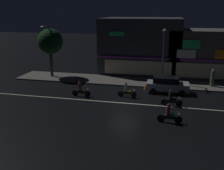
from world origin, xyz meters
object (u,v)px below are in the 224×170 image
motorcycle_lead (169,115)px  parked_car_near_kerb (167,84)px  traffic_cone (145,87)px  streetlamp_west (48,47)px  pedestrian_on_sidewalk (212,78)px  streetlamp_mid (164,50)px  motorcycle_trailing_far (81,90)px  motorcycle_following (171,99)px  motorcycle_opposite_lane (127,91)px

motorcycle_lead → parked_car_near_kerb: bearing=-80.7°
traffic_cone → streetlamp_west: bearing=169.9°
pedestrian_on_sidewalk → streetlamp_mid: bearing=48.7°
streetlamp_west → traffic_cone: size_ratio=11.76×
pedestrian_on_sidewalk → motorcycle_trailing_far: 14.60m
streetlamp_mid → pedestrian_on_sidewalk: (5.49, -0.60, -2.82)m
motorcycle_lead → motorcycle_following: bearing=-85.3°
motorcycle_lead → traffic_cone: (-2.57, 8.22, -0.36)m
streetlamp_west → parked_car_near_kerb: 15.17m
parked_car_near_kerb → streetlamp_west: bearing=169.0°
parked_car_near_kerb → motorcycle_lead: size_ratio=2.26×
pedestrian_on_sidewalk → motorcycle_trailing_far: pedestrian_on_sidewalk is taller
parked_car_near_kerb → motorcycle_opposite_lane: bearing=-148.1°
streetlamp_mid → streetlamp_west: bearing=-177.0°
motorcycle_following → streetlamp_mid: bearing=100.5°
motorcycle_trailing_far → traffic_cone: bearing=27.0°
pedestrian_on_sidewalk → parked_car_near_kerb: (-4.86, -2.96, -0.19)m
motorcycle_trailing_far → traffic_cone: 7.18m
parked_car_near_kerb → motorcycle_trailing_far: (-8.38, -3.16, -0.24)m
streetlamp_west → pedestrian_on_sidewalk: 19.66m
streetlamp_west → motorcycle_following: streetlamp_west is taller
parked_car_near_kerb → motorcycle_opposite_lane: 4.55m
parked_car_near_kerb → motorcycle_lead: (0.27, -7.58, -0.24)m
streetlamp_west → parked_car_near_kerb: size_ratio=1.50×
streetlamp_mid → motorcycle_following: size_ratio=3.28×
motorcycle_lead → motorcycle_following: same height
motorcycle_lead → motorcycle_opposite_lane: bearing=-44.2°
pedestrian_on_sidewalk → motorcycle_lead: (-4.60, -10.54, -0.42)m
motorcycle_lead → motorcycle_following: 3.66m
streetlamp_mid → pedestrian_on_sidewalk: 6.20m
motorcycle_lead → motorcycle_trailing_far: 9.71m
parked_car_near_kerb → motorcycle_following: parked_car_near_kerb is taller
motorcycle_opposite_lane → streetlamp_west: bearing=155.4°
parked_car_near_kerb → motorcycle_following: size_ratio=2.26×
streetlamp_mid → traffic_cone: bearing=-119.8°
streetlamp_west → streetlamp_mid: bearing=3.0°
streetlamp_west → traffic_cone: 13.01m
motorcycle_opposite_lane → motorcycle_following: bearing=-18.1°
streetlamp_mid → motorcycle_lead: 11.64m
motorcycle_following → motorcycle_opposite_lane: (-4.29, 1.52, 0.00)m
motorcycle_following → traffic_cone: motorcycle_following is taller
streetlamp_mid → pedestrian_on_sidewalk: streetlamp_mid is taller
pedestrian_on_sidewalk → motorcycle_trailing_far: bearing=79.8°
traffic_cone → motorcycle_lead: bearing=-72.6°
streetlamp_west → motorcycle_trailing_far: 9.25m
streetlamp_mid → motorcycle_opposite_lane: (-3.23, -5.97, -3.24)m
motorcycle_following → motorcycle_opposite_lane: 4.55m
streetlamp_mid → parked_car_near_kerb: size_ratio=1.45×
motorcycle_following → streetlamp_west: bearing=158.2°
motorcycle_following → motorcycle_trailing_far: size_ratio=1.00×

